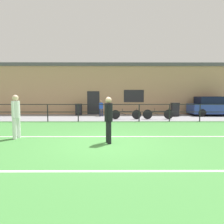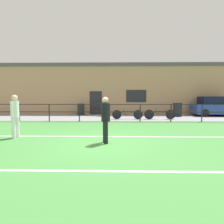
% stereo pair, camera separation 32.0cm
% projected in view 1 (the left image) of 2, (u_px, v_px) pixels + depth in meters
% --- Properties ---
extents(ground, '(60.00, 44.00, 0.04)m').
position_uv_depth(ground, '(107.00, 144.00, 7.14)').
color(ground, '#42843D').
extents(field_line_touchline, '(36.00, 0.11, 0.00)m').
position_uv_depth(field_line_touchline, '(107.00, 137.00, 8.28)').
color(field_line_touchline, white).
rests_on(field_line_touchline, ground).
extents(field_line_hash, '(36.00, 0.11, 0.00)m').
position_uv_depth(field_line_hash, '(104.00, 171.00, 4.48)').
color(field_line_hash, white).
rests_on(field_line_hash, ground).
extents(pavement_strip, '(48.00, 5.00, 0.02)m').
position_uv_depth(pavement_strip, '(109.00, 117.00, 15.61)').
color(pavement_strip, gray).
rests_on(pavement_strip, ground).
extents(perimeter_fence, '(36.07, 0.07, 1.15)m').
position_uv_depth(perimeter_fence, '(109.00, 110.00, 13.06)').
color(perimeter_fence, black).
rests_on(perimeter_fence, ground).
extents(clubhouse_facade, '(28.00, 2.56, 4.64)m').
position_uv_depth(clubhouse_facade, '(109.00, 89.00, 19.11)').
color(clubhouse_facade, tan).
rests_on(clubhouse_facade, ground).
extents(player_goalkeeper, '(0.29, 0.44, 1.65)m').
position_uv_depth(player_goalkeeper, '(109.00, 117.00, 7.08)').
color(player_goalkeeper, black).
rests_on(player_goalkeeper, ground).
extents(player_striker, '(0.30, 0.47, 1.73)m').
position_uv_depth(player_striker, '(16.00, 114.00, 7.84)').
color(player_striker, white).
rests_on(player_striker, ground).
extents(spectator_child, '(0.33, 0.23, 1.28)m').
position_uv_depth(spectator_child, '(101.00, 107.00, 16.26)').
color(spectator_child, '#232D4C').
rests_on(spectator_child, pavement_strip).
extents(parked_car_red, '(3.91, 1.92, 1.61)m').
position_uv_depth(parked_car_red, '(212.00, 107.00, 17.01)').
color(parked_car_red, '#28428E').
rests_on(parked_car_red, pavement_strip).
extents(bicycle_parked_0, '(2.20, 0.04, 0.78)m').
position_uv_depth(bicycle_parked_0, '(158.00, 114.00, 14.31)').
color(bicycle_parked_0, black).
rests_on(bicycle_parked_0, pavement_strip).
extents(bicycle_parked_1, '(2.18, 0.04, 0.75)m').
position_uv_depth(bicycle_parked_1, '(126.00, 114.00, 14.29)').
color(bicycle_parked_1, black).
rests_on(bicycle_parked_1, pavement_strip).
extents(trash_bin_0, '(0.61, 0.52, 1.10)m').
position_uv_depth(trash_bin_0, '(175.00, 109.00, 16.35)').
color(trash_bin_0, black).
rests_on(trash_bin_0, pavement_strip).
extents(trash_bin_1, '(0.56, 0.48, 0.98)m').
position_uv_depth(trash_bin_1, '(79.00, 109.00, 17.35)').
color(trash_bin_1, black).
rests_on(trash_bin_1, pavement_strip).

